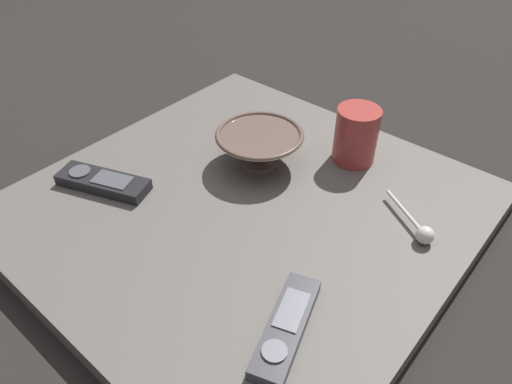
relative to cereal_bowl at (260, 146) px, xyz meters
The scene contains 7 objects.
ground_plane 0.13m from the cereal_bowl, 28.20° to the left, with size 6.00×6.00×0.00m, color black.
table 0.12m from the cereal_bowl, 28.20° to the left, with size 0.66×0.66×0.04m.
cereal_bowl is the anchor object (origin of this frame).
coffee_mug 0.17m from the cereal_bowl, 135.21° to the left, with size 0.08×0.08×0.10m.
teaspoon 0.30m from the cereal_bowl, 92.17° to the left, with size 0.07×0.11×0.03m.
tv_remote_near 0.35m from the cereal_bowl, 45.56° to the left, with size 0.16×0.09×0.02m.
tv_remote_far 0.27m from the cereal_bowl, 35.10° to the right, with size 0.10×0.16×0.02m.
Camera 1 is at (0.43, 0.39, 0.54)m, focal length 33.57 mm.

